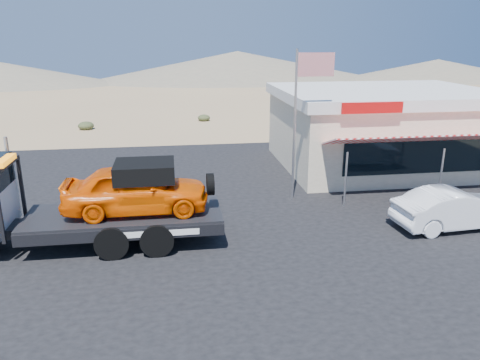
% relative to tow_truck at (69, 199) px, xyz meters
% --- Properties ---
extents(ground, '(120.00, 120.00, 0.00)m').
position_rel_tow_truck_xyz_m(ground, '(3.39, -1.11, -1.60)').
color(ground, '#9A7B57').
rests_on(ground, ground).
extents(asphalt_lot, '(32.00, 24.00, 0.02)m').
position_rel_tow_truck_xyz_m(asphalt_lot, '(5.39, 1.89, -1.59)').
color(asphalt_lot, black).
rests_on(asphalt_lot, ground).
extents(tow_truck, '(8.87, 2.63, 2.96)m').
position_rel_tow_truck_xyz_m(tow_truck, '(0.00, 0.00, 0.00)').
color(tow_truck, black).
rests_on(tow_truck, asphalt_lot).
extents(white_sedan, '(4.35, 1.82, 1.40)m').
position_rel_tow_truck_xyz_m(white_sedan, '(12.90, -0.43, -0.88)').
color(white_sedan, white).
rests_on(white_sedan, asphalt_lot).
extents(jerky_store, '(10.40, 9.97, 3.90)m').
position_rel_tow_truck_xyz_m(jerky_store, '(13.89, 7.86, 0.39)').
color(jerky_store, beige).
rests_on(jerky_store, asphalt_lot).
extents(flagpole, '(1.55, 0.10, 6.00)m').
position_rel_tow_truck_xyz_m(flagpole, '(8.32, 3.39, 2.17)').
color(flagpole, '#99999E').
rests_on(flagpole, asphalt_lot).
extents(distant_hills, '(126.00, 48.00, 4.20)m').
position_rel_tow_truck_xyz_m(distant_hills, '(-6.38, 54.03, 0.29)').
color(distant_hills, '#726B59').
rests_on(distant_hills, ground).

